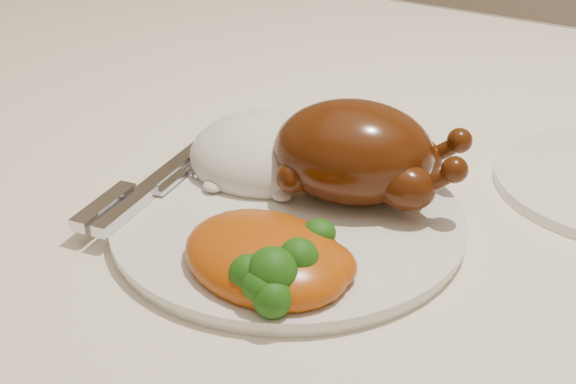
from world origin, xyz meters
The scene contains 7 objects.
dining_table centered at (0.00, 0.00, 0.67)m, with size 1.60×0.90×0.76m.
tablecloth centered at (0.00, 0.00, 0.74)m, with size 1.73×1.03×0.18m.
dinner_plate centered at (-0.08, -0.13, 0.77)m, with size 0.27×0.27×0.01m, color silver.
roast_chicken centered at (-0.05, -0.08, 0.82)m, with size 0.17×0.13×0.08m.
rice_mound centered at (-0.13, -0.07, 0.79)m, with size 0.16×0.15×0.07m.
mac_and_cheese centered at (-0.04, -0.20, 0.79)m, with size 0.14×0.12×0.05m.
cutlery centered at (-0.19, -0.17, 0.78)m, with size 0.04×0.17×0.01m.
Camera 1 is at (0.20, -0.58, 1.09)m, focal length 50.00 mm.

